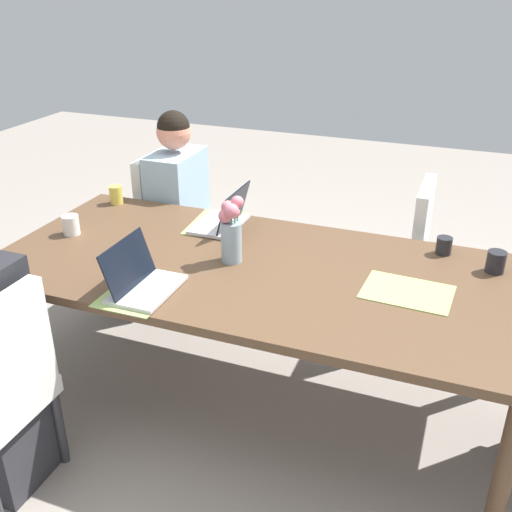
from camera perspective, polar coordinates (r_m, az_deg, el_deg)
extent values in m
plane|color=gray|center=(3.06, 0.00, -13.10)|extent=(10.00, 10.00, 0.00)
cube|color=brown|center=(2.67, 0.00, -1.35)|extent=(2.39, 1.10, 0.04)
cylinder|color=brown|center=(3.07, -23.38, -7.57)|extent=(0.07, 0.07, 0.68)
cylinder|color=brown|center=(2.37, 22.77, -18.52)|extent=(0.07, 0.07, 0.68)
cylinder|color=brown|center=(3.68, -13.68, -0.30)|extent=(0.07, 0.07, 0.68)
cylinder|color=brown|center=(3.13, 22.86, -6.78)|extent=(0.07, 0.07, 0.68)
cube|color=silver|center=(3.79, -6.88, 2.22)|extent=(0.44, 0.44, 0.08)
cube|color=silver|center=(3.78, -9.67, 6.30)|extent=(0.06, 0.42, 0.45)
cylinder|color=#333338|center=(3.97, -3.02, -0.10)|extent=(0.04, 0.04, 0.37)
cylinder|color=#333338|center=(3.66, -5.41, -2.55)|extent=(0.04, 0.04, 0.37)
cylinder|color=#333338|center=(4.12, -7.86, 0.73)|extent=(0.04, 0.04, 0.37)
cylinder|color=#333338|center=(3.83, -10.53, -1.54)|extent=(0.04, 0.04, 0.37)
cube|color=#2D2D33|center=(3.82, -7.15, -0.66)|extent=(0.36, 0.34, 0.45)
cube|color=#99B7CC|center=(3.64, -7.56, 6.04)|extent=(0.24, 0.40, 0.50)
sphere|color=#E28A6D|center=(3.53, -7.91, 11.70)|extent=(0.20, 0.20, 0.20)
sphere|color=black|center=(3.52, -7.94, 12.17)|extent=(0.19, 0.19, 0.19)
cube|color=silver|center=(2.33, -22.89, -8.89)|extent=(0.06, 0.42, 0.45)
cylinder|color=#333338|center=(2.73, -18.34, -15.37)|extent=(0.04, 0.04, 0.37)
cube|color=#2D2D33|center=(2.74, -23.39, -15.01)|extent=(0.36, 0.34, 0.45)
cube|color=silver|center=(3.43, 18.29, -1.67)|extent=(0.44, 0.44, 0.08)
cube|color=silver|center=(3.33, 15.69, 2.89)|extent=(0.06, 0.42, 0.45)
cylinder|color=#333338|center=(3.71, 20.94, -3.93)|extent=(0.04, 0.04, 0.37)
cylinder|color=#333338|center=(3.38, 20.72, -6.97)|extent=(0.04, 0.04, 0.37)
cylinder|color=#333338|center=(3.71, 15.13, -3.00)|extent=(0.04, 0.04, 0.37)
cylinder|color=#333338|center=(3.38, 14.31, -5.95)|extent=(0.04, 0.04, 0.37)
cylinder|color=#8EA8B7|center=(2.67, -2.39, 1.35)|extent=(0.09, 0.09, 0.19)
sphere|color=#DB7584|center=(2.61, -2.06, 4.21)|extent=(0.05, 0.05, 0.05)
cylinder|color=#477A3D|center=(2.62, -2.05, 3.69)|extent=(0.01, 0.01, 0.05)
sphere|color=#DB7584|center=(2.62, -1.81, 5.20)|extent=(0.06, 0.06, 0.06)
cylinder|color=#477A3D|center=(2.64, -1.80, 4.30)|extent=(0.01, 0.01, 0.09)
sphere|color=#DB7584|center=(2.62, -2.73, 4.72)|extent=(0.06, 0.06, 0.06)
cylinder|color=#477A3D|center=(2.63, -2.72, 4.02)|extent=(0.01, 0.01, 0.07)
sphere|color=#DB7584|center=(2.62, -2.96, 3.86)|extent=(0.07, 0.07, 0.07)
cylinder|color=#477A3D|center=(2.62, -2.95, 3.52)|extent=(0.01, 0.01, 0.03)
sphere|color=#DB7584|center=(2.59, -2.39, 4.34)|extent=(0.07, 0.07, 0.07)
cylinder|color=#477A3D|center=(2.60, -2.37, 3.70)|extent=(0.01, 0.01, 0.06)
cube|color=#9EBC66|center=(3.11, -3.78, 3.12)|extent=(0.29, 0.38, 0.00)
cube|color=#9EBC66|center=(2.50, -11.01, -3.35)|extent=(0.26, 0.36, 0.00)
cube|color=#9EBC66|center=(2.53, 14.33, -3.36)|extent=(0.37, 0.28, 0.00)
cube|color=silver|center=(2.49, -10.44, -3.14)|extent=(0.22, 0.32, 0.02)
cube|color=black|center=(2.48, -12.21, -0.72)|extent=(0.07, 0.31, 0.19)
cube|color=silver|center=(3.07, -3.57, 3.06)|extent=(0.22, 0.32, 0.02)
cube|color=black|center=(3.00, -2.16, 4.68)|extent=(0.06, 0.31, 0.19)
cylinder|color=#232328|center=(2.80, 22.05, -0.52)|extent=(0.08, 0.08, 0.10)
cylinder|color=#232328|center=(2.90, 17.61, 0.96)|extent=(0.07, 0.07, 0.08)
cylinder|color=white|center=(3.10, -17.39, 2.84)|extent=(0.08, 0.08, 0.10)
cylinder|color=#DBC64C|center=(3.45, -13.30, 5.75)|extent=(0.07, 0.07, 0.10)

